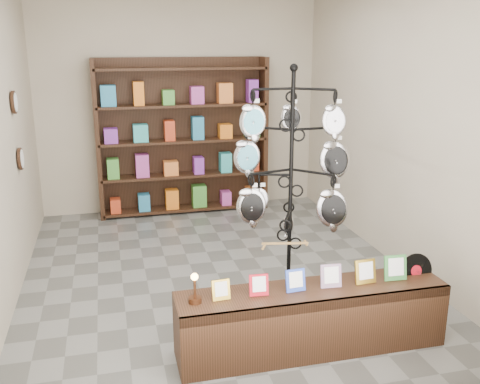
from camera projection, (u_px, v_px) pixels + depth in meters
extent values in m
plane|color=slate|center=(217.00, 273.00, 5.76)|extent=(5.00, 5.00, 0.00)
plane|color=#BDB298|center=(180.00, 107.00, 7.68)|extent=(4.00, 0.00, 4.00)
plane|color=#BDB298|center=(305.00, 209.00, 3.02)|extent=(4.00, 0.00, 4.00)
plane|color=#BDB298|center=(1.00, 145.00, 4.88)|extent=(0.00, 5.00, 5.00)
plane|color=#BDB298|center=(395.00, 128.00, 5.83)|extent=(0.00, 5.00, 5.00)
cylinder|color=black|center=(288.00, 297.00, 5.19)|extent=(0.57, 0.57, 0.03)
cylinder|color=black|center=(291.00, 191.00, 4.90)|extent=(0.05, 0.05, 2.17)
sphere|color=black|center=(294.00, 68.00, 4.60)|extent=(0.07, 0.07, 0.07)
ellipsoid|color=silver|center=(288.00, 225.00, 5.23)|extent=(0.12, 0.07, 0.23)
cube|color=tan|center=(285.00, 243.00, 4.72)|extent=(0.41, 0.10, 0.04)
cube|color=black|center=(312.00, 319.00, 4.28)|extent=(2.18, 0.46, 0.53)
cube|color=gold|center=(221.00, 290.00, 4.02)|extent=(0.14, 0.05, 0.16)
cube|color=#AF0E1B|center=(259.00, 285.00, 4.08)|extent=(0.15, 0.05, 0.17)
cube|color=#263FA5|center=(295.00, 280.00, 4.15)|extent=(0.16, 0.06, 0.18)
cube|color=#E54C33|center=(331.00, 276.00, 4.22)|extent=(0.17, 0.06, 0.19)
cube|color=gold|center=(365.00, 272.00, 4.28)|extent=(0.18, 0.06, 0.20)
cube|color=#337233|center=(395.00, 268.00, 4.34)|extent=(0.19, 0.06, 0.21)
cylinder|color=black|center=(416.00, 271.00, 4.46)|extent=(0.30, 0.07, 0.29)
cylinder|color=#AF0E1B|center=(416.00, 271.00, 4.46)|extent=(0.10, 0.03, 0.10)
cylinder|color=#4A2715|center=(195.00, 300.00, 3.99)|extent=(0.10, 0.10, 0.04)
cylinder|color=#4A2715|center=(195.00, 289.00, 3.96)|extent=(0.02, 0.02, 0.14)
sphere|color=#FFBF59|center=(194.00, 277.00, 3.93)|extent=(0.06, 0.06, 0.06)
cube|color=black|center=(182.00, 135.00, 7.74)|extent=(2.40, 0.04, 2.20)
cube|color=black|center=(98.00, 141.00, 7.31)|extent=(0.06, 0.36, 2.20)
cube|color=black|center=(263.00, 134.00, 7.87)|extent=(0.06, 0.36, 2.20)
cube|color=black|center=(185.00, 207.00, 7.87)|extent=(2.36, 0.36, 0.04)
cube|color=black|center=(184.00, 174.00, 7.74)|extent=(2.36, 0.36, 0.03)
cube|color=black|center=(183.00, 140.00, 7.60)|extent=(2.36, 0.36, 0.04)
cube|color=black|center=(182.00, 105.00, 7.47)|extent=(2.36, 0.36, 0.04)
cube|color=black|center=(181.00, 68.00, 7.33)|extent=(2.36, 0.36, 0.04)
cylinder|color=black|center=(14.00, 102.00, 5.55)|extent=(0.03, 0.24, 0.24)
cylinder|color=black|center=(20.00, 159.00, 5.71)|extent=(0.03, 0.24, 0.24)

